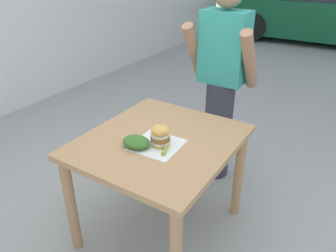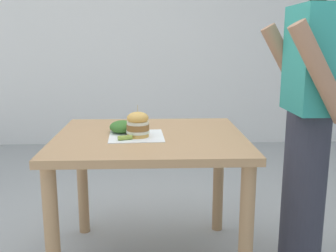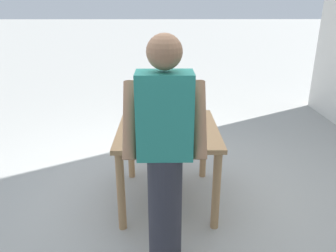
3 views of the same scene
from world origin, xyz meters
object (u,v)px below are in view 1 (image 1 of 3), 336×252
Objects in this scene: sandwich at (160,135)px; side_salad at (136,142)px; parked_car_near_curb at (323,9)px; pickle_spear at (164,151)px; diner_across_table at (221,84)px; patio_table at (160,155)px.

sandwich reaches higher than side_salad.
sandwich is 7.09m from parked_car_near_curb.
pickle_spear is 0.02× the size of parked_car_near_curb.
pickle_spear is at bearing 8.82° from side_salad.
parked_car_near_curb is (-0.23, 7.09, -0.12)m from sandwich.
diner_across_table is (-0.09, 0.99, 0.10)m from pickle_spear.
side_salad is (-0.12, -0.09, -0.04)m from sandwich.
pickle_spear is 0.41× the size of side_salad.
pickle_spear is at bearing -41.91° from sandwich.
diner_across_table is 6.17m from parked_car_near_curb.
pickle_spear is 0.04× the size of diner_across_table.
pickle_spear is 7.16m from parked_car_near_curb.
patio_table is at bearing 127.04° from sandwich.
diner_across_table reaches higher than sandwich.
parked_car_near_curb is at bearing 90.95° from side_salad.
diner_across_table is (-0.01, 0.93, 0.04)m from sandwich.
patio_table is 6.02× the size of sandwich.
sandwich is at bearing 138.09° from pickle_spear.
parked_car_near_curb is at bearing 91.90° from sandwich.
side_salad is (-0.07, -0.16, 0.16)m from patio_table.
parked_car_near_curb is at bearing 91.53° from patio_table.
sandwich is 2.31× the size of pickle_spear.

